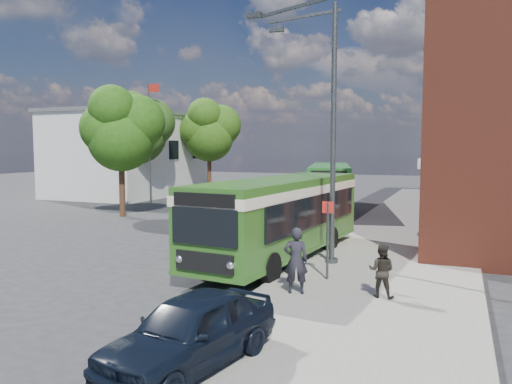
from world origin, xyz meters
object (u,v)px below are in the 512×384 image
at_px(street_lamp, 323,129).
at_px(bus_front, 281,211).
at_px(parked_car, 191,330).
at_px(bus_rear, 330,183).

bearing_deg(street_lamp, bus_front, 168.82).
bearing_deg(parked_car, street_lamp, 101.15).
bearing_deg(street_lamp, bus_rear, 103.00).
bearing_deg(bus_front, bus_rear, 97.44).
height_order(bus_front, parked_car, bus_front).
bearing_deg(street_lamp, parked_car, -90.23).
bearing_deg(parked_car, bus_front, 111.00).
height_order(bus_front, bus_rear, same).
height_order(bus_rear, parked_car, bus_rear).
height_order(street_lamp, bus_front, street_lamp).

